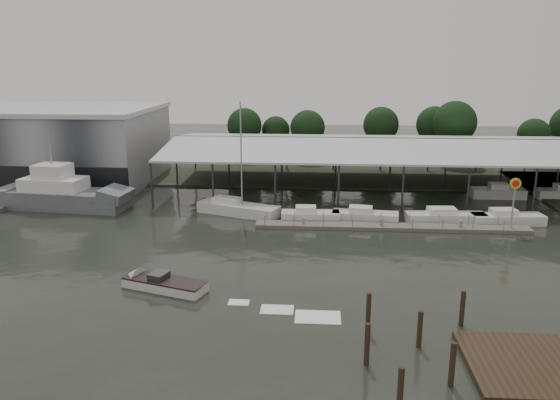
# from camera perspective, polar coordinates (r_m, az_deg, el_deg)

# --- Properties ---
(ground) EXTENTS (200.00, 200.00, 0.00)m
(ground) POSITION_cam_1_polar(r_m,az_deg,el_deg) (48.08, -5.05, -6.25)
(ground) COLOR #242921
(ground) RESTS_ON ground
(land_strip_far) EXTENTS (140.00, 30.00, 0.30)m
(land_strip_far) POSITION_cam_1_polar(r_m,az_deg,el_deg) (88.29, -0.81, 3.54)
(land_strip_far) COLOR #3D4131
(land_strip_far) RESTS_ON ground
(storage_warehouse) EXTENTS (24.50, 20.50, 10.50)m
(storage_warehouse) POSITION_cam_1_polar(r_m,az_deg,el_deg) (83.10, -21.28, 5.48)
(storage_warehouse) COLOR #92969B
(storage_warehouse) RESTS_ON ground
(covered_boat_shed) EXTENTS (58.24, 24.00, 6.96)m
(covered_boat_shed) POSITION_cam_1_polar(r_m,az_deg,el_deg) (73.79, 11.57, 5.80)
(covered_boat_shed) COLOR #BABCBF
(covered_boat_shed) RESTS_ON ground
(floating_dock) EXTENTS (28.00, 2.00, 1.40)m
(floating_dock) POSITION_cam_1_polar(r_m,az_deg,el_deg) (57.40, 11.52, -2.78)
(floating_dock) COLOR #625E56
(floating_dock) RESTS_ON ground
(shell_fuel_sign) EXTENTS (1.10, 0.18, 5.55)m
(shell_fuel_sign) POSITION_cam_1_polar(r_m,az_deg,el_deg) (59.25, 23.29, 0.59)
(shell_fuel_sign) COLOR gray
(shell_fuel_sign) RESTS_ON ground
(grey_trawler) EXTENTS (16.25, 6.06, 8.84)m
(grey_trawler) POSITION_cam_1_polar(r_m,az_deg,el_deg) (68.63, -21.72, 0.52)
(grey_trawler) COLOR slate
(grey_trawler) RESTS_ON ground
(white_sailboat) EXTENTS (9.76, 5.85, 12.81)m
(white_sailboat) POSITION_cam_1_polar(r_m,az_deg,el_deg) (61.55, -4.50, -0.90)
(white_sailboat) COLOR silver
(white_sailboat) RESTS_ON ground
(speedboat_underway) EXTENTS (17.70, 7.33, 2.00)m
(speedboat_underway) POSITION_cam_1_polar(r_m,az_deg,el_deg) (43.21, -12.60, -8.47)
(speedboat_underway) COLOR silver
(speedboat_underway) RESTS_ON ground
(moored_cruiser_0) EXTENTS (6.29, 2.41, 1.70)m
(moored_cruiser_0) POSITION_cam_1_polar(r_m,az_deg,el_deg) (58.88, 3.12, -1.64)
(moored_cruiser_0) COLOR silver
(moored_cruiser_0) RESTS_ON ground
(moored_cruiser_1) EXTENTS (7.22, 3.04, 1.70)m
(moored_cruiser_1) POSITION_cam_1_polar(r_m,az_deg,el_deg) (59.36, 8.81, -1.66)
(moored_cruiser_1) COLOR silver
(moored_cruiser_1) RESTS_ON ground
(moored_cruiser_2) EXTENTS (8.49, 2.68, 1.70)m
(moored_cruiser_2) POSITION_cam_1_polar(r_m,az_deg,el_deg) (60.85, 16.87, -1.73)
(moored_cruiser_2) COLOR silver
(moored_cruiser_2) RESTS_ON ground
(moored_cruiser_3) EXTENTS (7.66, 2.87, 1.70)m
(moored_cruiser_3) POSITION_cam_1_polar(r_m,az_deg,el_deg) (62.58, 22.62, -1.79)
(moored_cruiser_3) COLOR silver
(moored_cruiser_3) RESTS_ON ground
(mooring_pilings) EXTENTS (6.93, 9.57, 3.28)m
(mooring_pilings) POSITION_cam_1_polar(r_m,az_deg,el_deg) (33.85, 13.53, -14.29)
(mooring_pilings) COLOR #38281C
(mooring_pilings) RESTS_ON ground
(horizon_tree_line) EXTENTS (66.82, 11.09, 10.45)m
(horizon_tree_line) POSITION_cam_1_polar(r_m,az_deg,el_deg) (94.90, 15.01, 7.43)
(horizon_tree_line) COLOR black
(horizon_tree_line) RESTS_ON ground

